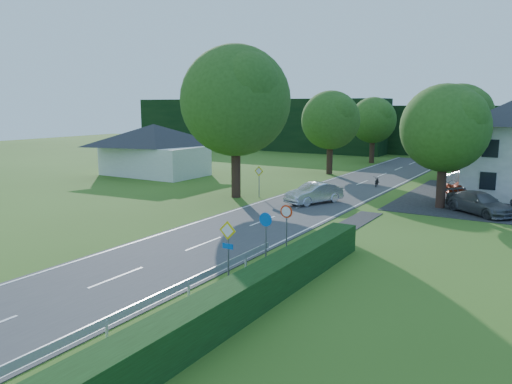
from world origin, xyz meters
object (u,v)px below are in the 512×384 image
Objects in this scene: moving_car at (314,193)px; parked_car_red at (476,189)px; motorcycle at (377,181)px; streetlight at (443,142)px; parked_car_silver_a at (473,181)px; parked_car_grey at (479,203)px; parasol at (505,188)px.

parked_car_red is (9.80, 8.19, -0.01)m from moving_car.
streetlight is at bearing -47.78° from motorcycle.
streetlight reaches higher than moving_car.
parked_car_grey is (1.80, -9.71, -0.09)m from parked_car_silver_a.
parasol is at bearing 27.77° from parked_car_grey.
parasol is (2.77, -3.77, 0.16)m from parked_car_silver_a.
motorcycle is 10.40m from parasol.
parked_car_red is (8.30, -1.75, 0.28)m from motorcycle.
motorcycle is at bearing 104.80° from moving_car.
moving_car is 10.06m from motorcycle.
streetlight is 1.77× the size of moving_car.
parked_car_silver_a is at bearing 47.49° from parked_car_grey.
streetlight is at bearing 57.17° from moving_car.
moving_car reaches higher than parked_car_grey.
parked_car_silver_a is at bearing 6.07° from motorcycle.
parked_car_silver_a is (-0.79, 4.00, 0.06)m from parked_car_red.
parked_car_grey is at bearing 36.30° from moving_car.
moving_car is at bearing -144.43° from parasol.
motorcycle is at bearing 106.19° from parked_car_silver_a.
parked_car_grey is (1.01, -5.71, -0.03)m from parked_car_red.
parasol reaches higher than parked_car_grey.
parked_car_red is at bearing -169.34° from parked_car_silver_a.
motorcycle is 7.85m from parked_car_silver_a.
parked_car_red is 2.03× the size of parasol.
parked_car_red is at bearing 63.27° from moving_car.
moving_car is 12.78m from parked_car_red.
streetlight is 5.17m from parked_car_red.
parked_car_silver_a is (7.51, 2.25, 0.34)m from motorcycle.
parked_car_grey is at bearing -41.66° from streetlight.
parasol reaches higher than parked_car_silver_a.
parked_car_grey is at bearing -49.32° from motorcycle.
parked_car_red is 4.08m from parked_car_silver_a.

